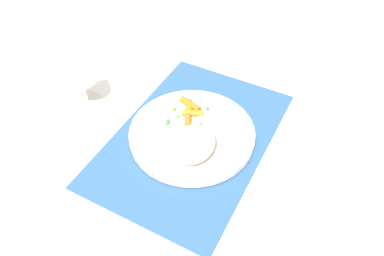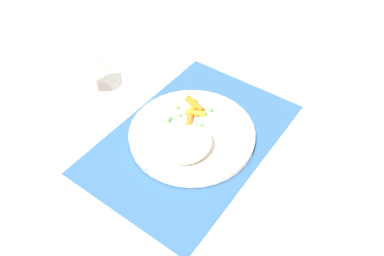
{
  "view_description": "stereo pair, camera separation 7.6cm",
  "coord_description": "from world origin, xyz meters",
  "px_view_note": "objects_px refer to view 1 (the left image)",
  "views": [
    {
      "loc": [
        -0.49,
        -0.26,
        0.61
      ],
      "look_at": [
        0.0,
        0.0,
        0.03
      ],
      "focal_mm": 35.73,
      "sensor_mm": 36.0,
      "label": 1
    },
    {
      "loc": [
        -0.45,
        -0.32,
        0.61
      ],
      "look_at": [
        0.0,
        0.0,
        0.03
      ],
      "focal_mm": 35.73,
      "sensor_mm": 36.0,
      "label": 2
    }
  ],
  "objects_px": {
    "plate": "(192,134)",
    "fork": "(187,136)",
    "rice_mound": "(193,144)",
    "wine_glass": "(78,68)",
    "carrot_portion": "(190,110)"
  },
  "relations": [
    {
      "from": "plate",
      "to": "fork",
      "type": "bearing_deg",
      "value": 173.54
    },
    {
      "from": "rice_mound",
      "to": "carrot_portion",
      "type": "height_order",
      "value": "rice_mound"
    },
    {
      "from": "rice_mound",
      "to": "fork",
      "type": "distance_m",
      "value": 0.05
    },
    {
      "from": "plate",
      "to": "carrot_portion",
      "type": "bearing_deg",
      "value": 32.08
    },
    {
      "from": "rice_mound",
      "to": "carrot_portion",
      "type": "bearing_deg",
      "value": 30.96
    },
    {
      "from": "fork",
      "to": "carrot_portion",
      "type": "bearing_deg",
      "value": 22.38
    },
    {
      "from": "fork",
      "to": "plate",
      "type": "bearing_deg",
      "value": -6.46
    },
    {
      "from": "carrot_portion",
      "to": "fork",
      "type": "xyz_separation_m",
      "value": [
        -0.07,
        -0.03,
        -0.0
      ]
    },
    {
      "from": "fork",
      "to": "wine_glass",
      "type": "xyz_separation_m",
      "value": [
        0.01,
        0.27,
        0.07
      ]
    },
    {
      "from": "plate",
      "to": "rice_mound",
      "type": "height_order",
      "value": "rice_mound"
    },
    {
      "from": "plate",
      "to": "fork",
      "type": "distance_m",
      "value": 0.02
    },
    {
      "from": "rice_mound",
      "to": "wine_glass",
      "type": "height_order",
      "value": "wine_glass"
    },
    {
      "from": "plate",
      "to": "carrot_portion",
      "type": "relative_size",
      "value": 3.19
    },
    {
      "from": "fork",
      "to": "wine_glass",
      "type": "distance_m",
      "value": 0.28
    },
    {
      "from": "rice_mound",
      "to": "wine_glass",
      "type": "bearing_deg",
      "value": 83.07
    }
  ]
}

